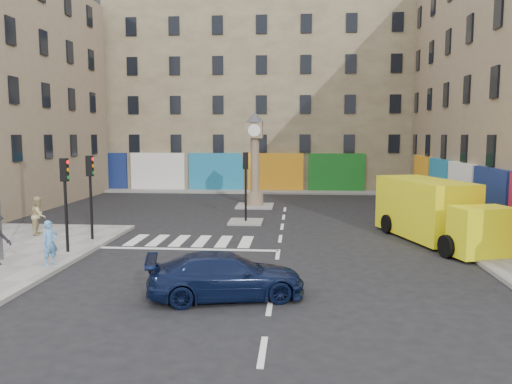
# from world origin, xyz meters

# --- Properties ---
(ground) EXTENTS (120.00, 120.00, 0.00)m
(ground) POSITION_xyz_m (0.00, 0.00, 0.00)
(ground) COLOR black
(ground) RESTS_ON ground
(sidewalk_right) EXTENTS (2.60, 30.00, 0.15)m
(sidewalk_right) POSITION_xyz_m (8.70, 10.00, 0.07)
(sidewalk_right) COLOR gray
(sidewalk_right) RESTS_ON ground
(sidewalk_far) EXTENTS (32.00, 2.40, 0.15)m
(sidewalk_far) POSITION_xyz_m (-4.00, 22.20, 0.07)
(sidewalk_far) COLOR gray
(sidewalk_far) RESTS_ON ground
(island_near) EXTENTS (1.80, 1.80, 0.12)m
(island_near) POSITION_xyz_m (-2.00, 8.00, 0.06)
(island_near) COLOR gray
(island_near) RESTS_ON ground
(island_far) EXTENTS (2.40, 2.40, 0.12)m
(island_far) POSITION_xyz_m (-2.00, 14.00, 0.06)
(island_far) COLOR gray
(island_far) RESTS_ON ground
(building_far) EXTENTS (32.00, 10.00, 17.00)m
(building_far) POSITION_xyz_m (-4.00, 28.00, 8.50)
(building_far) COLOR gray
(building_far) RESTS_ON ground
(traffic_light_left_near) EXTENTS (0.28, 0.22, 3.70)m
(traffic_light_left_near) POSITION_xyz_m (-8.30, 0.20, 2.62)
(traffic_light_left_near) COLOR black
(traffic_light_left_near) RESTS_ON sidewalk_left
(traffic_light_left_far) EXTENTS (0.28, 0.22, 3.70)m
(traffic_light_left_far) POSITION_xyz_m (-8.30, 2.60, 2.62)
(traffic_light_left_far) COLOR black
(traffic_light_left_far) RESTS_ON sidewalk_left
(traffic_light_island) EXTENTS (0.28, 0.22, 3.70)m
(traffic_light_island) POSITION_xyz_m (-2.00, 8.00, 2.59)
(traffic_light_island) COLOR black
(traffic_light_island) RESTS_ON island_near
(clock_pillar) EXTENTS (1.20, 1.20, 6.10)m
(clock_pillar) POSITION_xyz_m (-2.00, 14.00, 3.55)
(clock_pillar) COLOR #867258
(clock_pillar) RESTS_ON island_far
(navy_sedan) EXTENTS (4.90, 2.90, 1.33)m
(navy_sedan) POSITION_xyz_m (-1.31, -4.41, 0.67)
(navy_sedan) COLOR black
(navy_sedan) RESTS_ON ground
(yellow_van) EXTENTS (4.24, 7.77, 2.71)m
(yellow_van) POSITION_xyz_m (6.82, 4.06, 1.35)
(yellow_van) COLOR #FFF915
(yellow_van) RESTS_ON ground
(pedestrian_blue) EXTENTS (0.64, 0.69, 1.59)m
(pedestrian_blue) POSITION_xyz_m (-8.00, -1.76, 0.95)
(pedestrian_blue) COLOR #5890C9
(pedestrian_blue) RESTS_ON sidewalk_left
(pedestrian_tan) EXTENTS (0.87, 1.00, 1.77)m
(pedestrian_tan) POSITION_xyz_m (-11.19, 3.45, 1.04)
(pedestrian_tan) COLOR tan
(pedestrian_tan) RESTS_ON sidewalk_left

